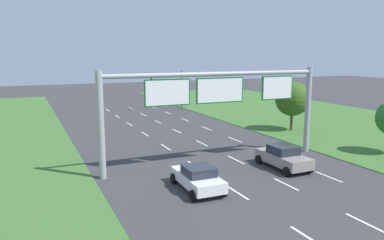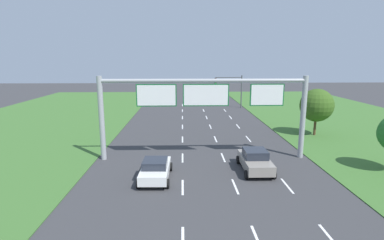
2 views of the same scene
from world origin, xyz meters
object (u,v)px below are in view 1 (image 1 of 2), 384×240
Objects in this scene: sign_gantry at (219,97)px; traffic_light_mast at (169,83)px; car_lead_silver at (283,157)px; roadside_tree_far at (292,99)px; car_near_red at (198,178)px.

sign_gantry is 27.45m from traffic_light_mast.
traffic_light_mast is (6.39, 26.67, -1.09)m from sign_gantry.
car_lead_silver is 0.25× the size of sign_gantry.
sign_gantry reaches higher than roadside_tree_far.
sign_gantry is at bearing -103.47° from traffic_light_mast.
traffic_light_mast is at bearing 84.67° from car_lead_silver.
car_lead_silver is 29.95m from traffic_light_mast.
car_near_red is 20.47m from roadside_tree_far.
sign_gantry is (3.75, 4.41, 4.20)m from car_near_red.
roadside_tree_far is at bearing 30.00° from sign_gantry.
traffic_light_mast reaches higher than roadside_tree_far.
car_near_red is at bearing -130.35° from sign_gantry.
traffic_light_mast reaches higher than car_lead_silver.
car_lead_silver is at bearing -131.39° from roadside_tree_far.
roadside_tree_far reaches higher than car_near_red.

